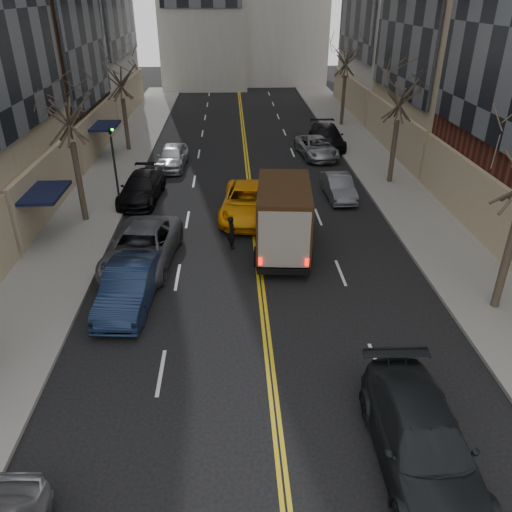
{
  "coord_description": "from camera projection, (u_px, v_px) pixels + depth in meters",
  "views": [
    {
      "loc": [
        -1.09,
        -4.4,
        10.78
      ],
      "look_at": [
        -0.28,
        11.61,
        2.2
      ],
      "focal_mm": 35.0,
      "sensor_mm": 36.0,
      "label": 1
    }
  ],
  "objects": [
    {
      "name": "sidewalk_right",
      "position": [
        383.0,
        172.0,
        33.15
      ],
      "size": [
        4.0,
        66.0,
        0.15
      ],
      "primitive_type": "cube",
      "color": "slate",
      "rests_on": "ground"
    },
    {
      "name": "parked_rt_a",
      "position": [
        339.0,
        187.0,
        28.97
      ],
      "size": [
        1.54,
        4.08,
        1.33
      ],
      "primitive_type": "imported",
      "rotation": [
        0.0,
        0.0,
        0.03
      ],
      "color": "#52555B",
      "rests_on": "ground"
    },
    {
      "name": "taxi",
      "position": [
        247.0,
        202.0,
        26.51
      ],
      "size": [
        3.26,
        6.02,
        1.6
      ],
      "primitive_type": "imported",
      "rotation": [
        0.0,
        0.0,
        -0.11
      ],
      "color": "#FFA50A",
      "rests_on": "ground"
    },
    {
      "name": "tree_lf_far",
      "position": [
        119.0,
        67.0,
        34.83
      ],
      "size": [
        3.2,
        3.2,
        8.12
      ],
      "color": "#382D23",
      "rests_on": "sidewalk_left"
    },
    {
      "name": "parked_lf_b",
      "position": [
        129.0,
        286.0,
        18.97
      ],
      "size": [
        2.06,
        4.99,
        1.61
      ],
      "primitive_type": "imported",
      "rotation": [
        0.0,
        0.0,
        -0.08
      ],
      "color": "#111D37",
      "rests_on": "ground"
    },
    {
      "name": "parked_rt_b",
      "position": [
        317.0,
        147.0,
        36.11
      ],
      "size": [
        2.92,
        5.28,
        1.4
      ],
      "primitive_type": "imported",
      "rotation": [
        0.0,
        0.0,
        0.12
      ],
      "color": "#93969A",
      "rests_on": "ground"
    },
    {
      "name": "parked_lf_c",
      "position": [
        142.0,
        248.0,
        21.79
      ],
      "size": [
        3.32,
        6.15,
        1.64
      ],
      "primitive_type": "imported",
      "rotation": [
        0.0,
        0.0,
        -0.1
      ],
      "color": "#52535A",
      "rests_on": "ground"
    },
    {
      "name": "sidewalk_left",
      "position": [
        110.0,
        176.0,
        32.34
      ],
      "size": [
        4.0,
        66.0,
        0.15
      ],
      "primitive_type": "cube",
      "color": "slate",
      "rests_on": "ground"
    },
    {
      "name": "tree_rt_mid",
      "position": [
        402.0,
        81.0,
        28.5
      ],
      "size": [
        3.2,
        3.2,
        8.32
      ],
      "color": "#382D23",
      "rests_on": "sidewalk_right"
    },
    {
      "name": "tree_lf_mid",
      "position": [
        64.0,
        92.0,
        23.11
      ],
      "size": [
        3.2,
        3.2,
        8.91
      ],
      "color": "#382D23",
      "rests_on": "sidewalk_left"
    },
    {
      "name": "parked_lf_e",
      "position": [
        172.0,
        156.0,
        33.83
      ],
      "size": [
        2.13,
        4.68,
        1.56
      ],
      "primitive_type": "imported",
      "rotation": [
        0.0,
        0.0,
        -0.07
      ],
      "color": "#B8BAC0",
      "rests_on": "ground"
    },
    {
      "name": "tree_rt_far",
      "position": [
        348.0,
        45.0,
        41.44
      ],
      "size": [
        3.2,
        3.2,
        9.11
      ],
      "color": "#382D23",
      "rests_on": "sidewalk_right"
    },
    {
      "name": "ups_truck",
      "position": [
        283.0,
        217.0,
        22.63
      ],
      "size": [
        2.91,
        6.26,
        3.33
      ],
      "rotation": [
        0.0,
        0.0,
        -0.09
      ],
      "color": "black",
      "rests_on": "ground"
    },
    {
      "name": "observer_sedan",
      "position": [
        422.0,
        441.0,
        12.45
      ],
      "size": [
        2.39,
        5.65,
        1.63
      ],
      "rotation": [
        0.0,
        0.0,
        -0.02
      ],
      "color": "black",
      "rests_on": "ground"
    },
    {
      "name": "parked_rt_c",
      "position": [
        327.0,
        137.0,
        38.3
      ],
      "size": [
        2.3,
        5.57,
        1.61
      ],
      "primitive_type": "imported",
      "rotation": [
        0.0,
        0.0,
        -0.01
      ],
      "color": "black",
      "rests_on": "ground"
    },
    {
      "name": "traffic_signal",
      "position": [
        114.0,
        158.0,
        26.71
      ],
      "size": [
        0.29,
        0.26,
        4.7
      ],
      "color": "black",
      "rests_on": "sidewalk_left"
    },
    {
      "name": "parked_lf_d",
      "position": [
        142.0,
        187.0,
        28.64
      ],
      "size": [
        2.46,
        5.28,
        1.49
      ],
      "primitive_type": "imported",
      "rotation": [
        0.0,
        0.0,
        -0.07
      ],
      "color": "black",
      "rests_on": "ground"
    },
    {
      "name": "pedestrian",
      "position": [
        232.0,
        232.0,
        23.23
      ],
      "size": [
        0.49,
        0.64,
        1.59
      ],
      "primitive_type": "imported",
      "rotation": [
        0.0,
        0.0,
        1.77
      ],
      "color": "black",
      "rests_on": "ground"
    }
  ]
}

